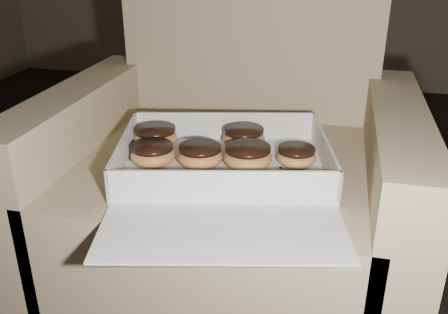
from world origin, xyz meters
TOP-DOWN VIEW (x-y plane):
  - armchair at (-0.16, 0.32)m, footprint 0.84×0.71m
  - bakery_box at (-0.13, 0.15)m, footprint 0.52×0.58m
  - donut_a at (-0.10, 0.19)m, footprint 0.10×0.10m
  - donut_b at (-0.32, 0.25)m, footprint 0.10×0.10m
  - donut_c at (0.00, 0.23)m, footprint 0.08×0.08m
  - donut_d at (-0.12, 0.30)m, footprint 0.10×0.10m
  - donut_e at (-0.19, 0.18)m, footprint 0.10×0.10m
  - donut_f at (-0.29, 0.16)m, footprint 0.09×0.09m
  - crumb_a at (-0.03, 0.21)m, footprint 0.01×0.01m
  - crumb_b at (-0.06, 0.12)m, footprint 0.01×0.01m
  - crumb_c at (-0.08, 0.08)m, footprint 0.01×0.01m

SIDE VIEW (x-z plane):
  - armchair at x=-0.16m, z-range -0.16..0.71m
  - crumb_a at x=-0.03m, z-range 0.40..0.40m
  - crumb_b at x=-0.06m, z-range 0.40..0.40m
  - crumb_c at x=-0.08m, z-range 0.40..0.40m
  - bakery_box at x=-0.13m, z-range 0.37..0.44m
  - donut_c at x=0.00m, z-range 0.40..0.44m
  - donut_f at x=-0.29m, z-range 0.40..0.45m
  - donut_e at x=-0.19m, z-range 0.40..0.45m
  - donut_d at x=-0.12m, z-range 0.40..0.45m
  - donut_b at x=-0.32m, z-range 0.40..0.45m
  - donut_a at x=-0.10m, z-range 0.40..0.45m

